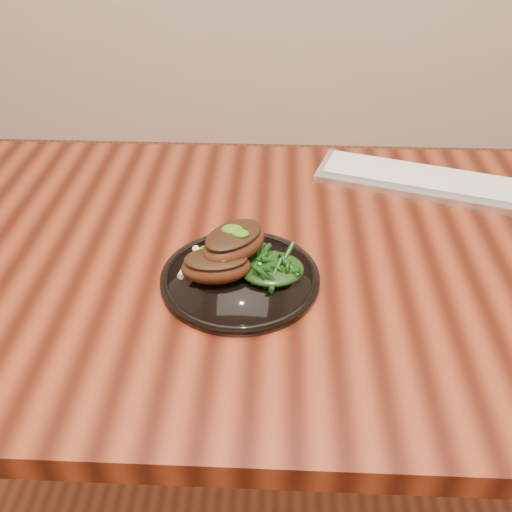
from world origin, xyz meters
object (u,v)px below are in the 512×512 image
Objects in this scene: plate at (240,278)px; keyboard at (425,181)px; desk at (324,292)px; greens_heap at (272,265)px; lamb_chop_front at (216,265)px.

keyboard is at bearing 42.90° from plate.
keyboard reaches higher than plate.
plate is at bearing -150.32° from desk.
desk is at bearing 39.44° from greens_heap.
plate is 2.45× the size of greens_heap.
plate is 0.47m from keyboard.
greens_heap is (0.08, 0.01, -0.01)m from lamb_chop_front.
greens_heap reaches higher than desk.
lamb_chop_front reaches higher than plate.
greens_heap is at bearing 8.80° from lamb_chop_front.
greens_heap is 0.43m from keyboard.
desk is 0.23m from lamb_chop_front.
plate is (-0.14, -0.08, 0.09)m from desk.
desk is 0.33m from keyboard.
plate reaches higher than desk.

